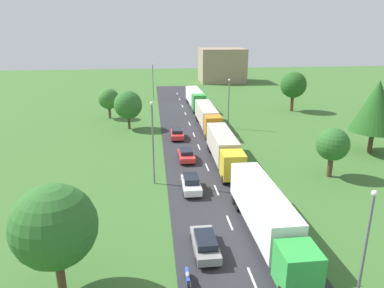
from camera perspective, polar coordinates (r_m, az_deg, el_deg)
name	(u,v)px	position (r m, az deg, el deg)	size (l,w,h in m)	color
road	(218,194)	(37.20, 4.03, -7.73)	(10.00, 140.00, 0.06)	#2B2B30
lane_marking_centre	(223,208)	(34.51, 4.94, -9.85)	(0.16, 123.06, 0.01)	white
truck_lead	(266,214)	(29.46, 11.51, -10.64)	(2.60, 14.60, 3.75)	green
truck_second	(224,148)	(44.23, 5.01, -0.60)	(2.65, 13.04, 3.58)	yellow
truck_third	(207,116)	(59.93, 2.41, 4.37)	(2.57, 14.22, 3.48)	orange
truck_fourth	(195,97)	(76.07, 0.51, 7.28)	(2.72, 13.11, 3.57)	green
car_second	(205,244)	(27.91, 2.06, -15.27)	(1.80, 4.49, 1.46)	gray
car_third	(191,184)	(37.28, -0.15, -6.19)	(1.79, 4.18, 1.58)	white
car_fourth	(186,155)	(45.62, -0.92, -1.70)	(1.90, 4.07, 1.39)	red
car_fifth	(177,134)	(54.58, -2.35, 1.62)	(1.92, 4.20, 1.42)	red
motorcycle_courier	(187,277)	(25.31, -0.71, -20.01)	(0.28, 1.94, 0.91)	black
lamppost_lead	(367,240)	(24.43, 25.59, -13.36)	(0.36, 0.36, 7.32)	slate
lamppost_second	(153,139)	(37.98, -6.12, 0.71)	(0.36, 0.36, 8.90)	slate
lamppost_third	(229,101)	(59.90, 5.76, 6.68)	(0.36, 0.36, 8.12)	slate
lamppost_fourth	(153,80)	(85.17, -6.11, 9.98)	(0.36, 0.36, 8.07)	slate
tree_oak	(293,85)	(74.80, 15.56, 8.86)	(5.03, 5.03, 7.74)	#513823
tree_birch	(376,106)	(52.79, 26.83, 5.28)	(6.07, 6.07, 9.66)	#513823
tree_maple	(333,145)	(42.81, 21.11, -0.10)	(3.62, 3.62, 5.60)	#513823
tree_pine	(128,105)	(60.18, -9.94, 6.03)	(4.54, 4.54, 6.28)	#513823
tree_ash	(54,227)	(23.94, -20.70, -11.97)	(5.21, 5.21, 7.26)	#513823
tree_lime	(109,99)	(68.18, -12.87, 6.90)	(3.78, 3.78, 5.53)	#513823
distant_building	(222,65)	(113.09, 4.69, 12.16)	(13.15, 11.13, 9.83)	#9E846B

